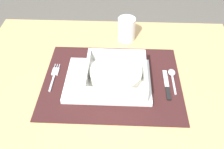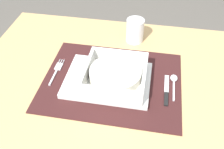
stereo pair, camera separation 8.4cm
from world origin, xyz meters
name	(u,v)px [view 1 (the left image)]	position (x,y,z in m)	size (l,w,h in m)	color
dining_table	(109,100)	(0.00, 0.00, 0.64)	(0.95, 0.72, 0.75)	tan
placemat	(112,81)	(0.01, -0.01, 0.75)	(0.45, 0.36, 0.00)	#381919
serving_plate	(109,80)	(0.00, -0.02, 0.76)	(0.27, 0.20, 0.02)	white
porridge_bowl	(116,75)	(0.03, -0.03, 0.79)	(0.19, 0.19, 0.05)	white
fork	(54,75)	(-0.18, 0.00, 0.75)	(0.02, 0.13, 0.00)	silver
spoon	(172,75)	(0.21, 0.02, 0.76)	(0.02, 0.12, 0.01)	silver
butter_knife	(167,87)	(0.19, -0.04, 0.75)	(0.01, 0.13, 0.01)	black
drinking_glass	(126,30)	(0.06, 0.23, 0.79)	(0.07, 0.07, 0.09)	white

